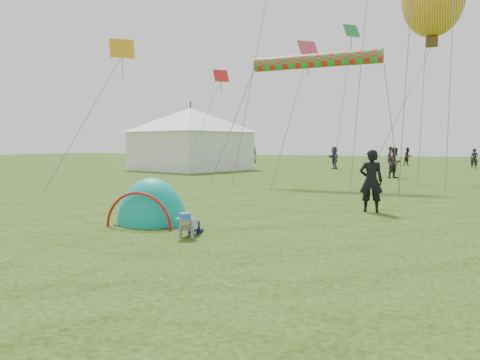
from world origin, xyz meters
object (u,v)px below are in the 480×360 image
at_px(crawling_toddler, 189,224).
at_px(popup_tent, 152,224).
at_px(event_marquee, 191,137).
at_px(balloon_kite, 433,3).
at_px(standing_adult, 371,181).

xyz_separation_m(crawling_toddler, popup_tent, (-1.61, 0.95, -0.27)).
relative_size(popup_tent, event_marquee, 0.31).
relative_size(event_marquee, balloon_kite, 1.55).
bearing_deg(event_marquee, standing_adult, -30.60).
height_order(crawling_toddler, standing_adult, standing_adult).
bearing_deg(crawling_toddler, event_marquee, 110.90).
xyz_separation_m(crawling_toddler, standing_adult, (2.80, 5.19, 0.61)).
xyz_separation_m(popup_tent, balloon_kite, (5.07, 18.60, 9.48)).
bearing_deg(crawling_toddler, standing_adult, 51.53).
bearing_deg(balloon_kite, popup_tent, -105.25).
relative_size(popup_tent, balloon_kite, 0.48).
distance_m(crawling_toddler, popup_tent, 1.89).
height_order(standing_adult, event_marquee, event_marquee).
bearing_deg(event_marquee, balloon_kite, 8.56).
bearing_deg(balloon_kite, standing_adult, -92.64).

